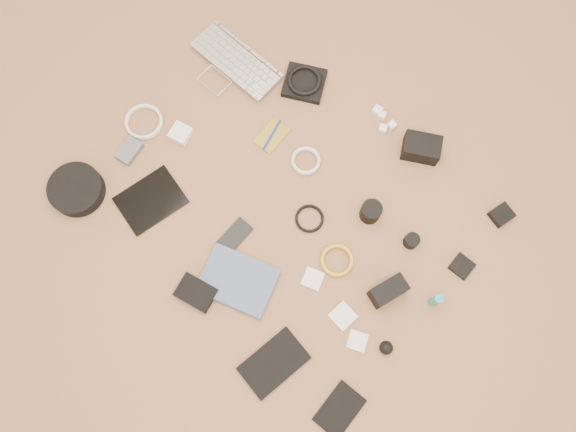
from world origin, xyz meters
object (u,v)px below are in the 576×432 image
Objects in this scene: dslr_camera at (421,148)px; phone at (235,236)px; tablet at (151,200)px; laptop at (227,70)px; headphone_case at (76,190)px; paperback at (226,306)px.

dslr_camera reaches higher than phone.
phone is (0.33, 0.08, -0.00)m from tablet.
laptop is 2.86× the size of phone.
phone is (-0.35, -0.66, -0.03)m from dslr_camera.
tablet is at bearing -74.46° from laptop.
paperback is at bearing -0.27° from headphone_case.
paperback is (0.69, -0.00, -0.01)m from headphone_case.
headphone_case is (-0.13, -0.71, 0.01)m from laptop.
dslr_camera reaches higher than headphone_case.
tablet is at bearing -156.78° from dslr_camera.
tablet is at bearing 60.01° from paperback.
laptop is 0.58m from tablet.
tablet is 0.27m from headphone_case.
headphone_case is at bearing -155.30° from phone.
phone is 0.25m from paperback.
laptop reaches higher than tablet.
dslr_camera is 0.59× the size of tablet.
headphone_case is 0.79× the size of paperback.
laptop is 1.88× the size of headphone_case.
tablet is 1.14× the size of headphone_case.
paperback is at bearing 1.45° from tablet.
dslr_camera reaches higher than tablet.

